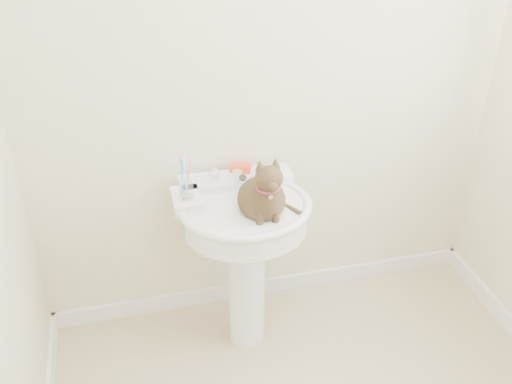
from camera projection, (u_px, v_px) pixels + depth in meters
wall_back at (269, 68)px, 2.43m from camera, size 2.20×0.00×2.50m
baseboard_back at (267, 286)px, 3.05m from camera, size 2.20×0.02×0.09m
pedestal_sink at (245, 231)px, 2.47m from camera, size 0.58×0.57×0.80m
faucet at (238, 173)px, 2.48m from camera, size 0.28×0.12×0.14m
soap_bar at (241, 168)px, 2.57m from camera, size 0.10×0.08×0.03m
toothbrush_cup at (186, 188)px, 2.35m from camera, size 0.07×0.07×0.18m
cat at (264, 197)px, 2.31m from camera, size 0.22×0.27×0.40m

